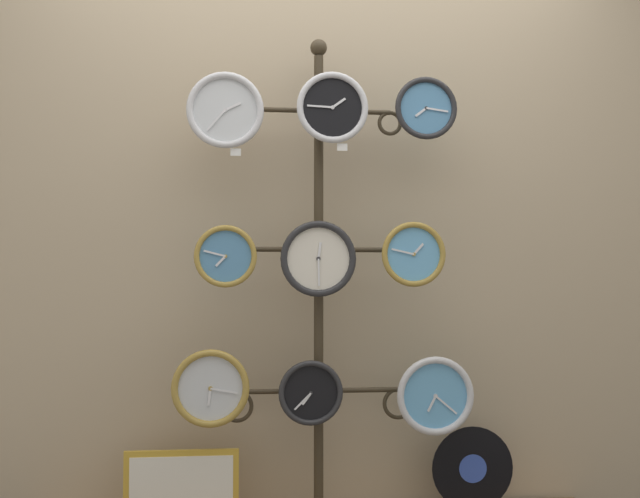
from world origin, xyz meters
The scene contains 15 objects.
shop_wall centered at (0.00, 0.57, 1.40)m, with size 4.40×0.04×2.80m.
display_stand centered at (0.00, 0.41, 0.63)m, with size 0.77×0.40×1.95m.
clock_top_left centered at (-0.37, 0.33, 1.63)m, with size 0.30×0.04×0.30m.
clock_top_center centered at (0.04, 0.30, 1.65)m, with size 0.28×0.04×0.28m.
clock_top_right centered at (0.42, 0.33, 1.66)m, with size 0.25×0.04×0.25m.
clock_middle_left centered at (-0.37, 0.32, 1.07)m, with size 0.24×0.04×0.24m.
clock_middle_center centered at (-0.01, 0.33, 1.06)m, with size 0.30×0.04×0.30m.
clock_middle_right centered at (0.36, 0.30, 1.08)m, with size 0.25×0.04×0.25m.
clock_bottom_left centered at (-0.42, 0.31, 0.57)m, with size 0.29×0.04×0.29m.
clock_bottom_center centered at (-0.04, 0.33, 0.55)m, with size 0.25×0.04×0.25m.
clock_bottom_right centered at (0.44, 0.30, 0.53)m, with size 0.30×0.04×0.30m.
vinyl_record centered at (0.62, 0.39, 0.23)m, with size 0.33×0.01×0.33m.
picture_frame centered at (-0.53, 0.35, 0.20)m, with size 0.43×0.02×0.28m.
price_tag_upper centered at (-0.33, 0.33, 1.47)m, with size 0.04×0.00×0.03m.
price_tag_mid centered at (0.08, 0.30, 1.49)m, with size 0.04×0.00×0.03m.
Camera 1 is at (-0.32, -2.55, 0.96)m, focal length 42.00 mm.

